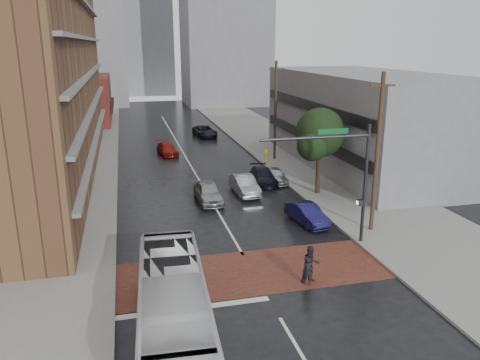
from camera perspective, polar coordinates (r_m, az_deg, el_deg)
ground at (r=24.68m, az=1.87°, el=-11.61°), size 160.00×160.00×0.00m
crosswalk at (r=25.10m, az=1.55°, el=-11.07°), size 14.00×5.00×0.02m
sidewalk_west at (r=47.71m, az=-20.08°, el=1.32°), size 9.00×90.00×0.15m
sidewalk_east at (r=50.52m, az=6.78°, el=3.00°), size 9.00×90.00×0.15m
apartment_block at (r=45.77m, az=-25.22°, el=17.86°), size 10.00×44.00×28.00m
storefront_west at (r=75.66m, az=-18.60°, el=9.28°), size 8.00×16.00×7.00m
building_east at (r=47.28m, az=14.83°, el=7.13°), size 11.00×26.00×9.00m
distant_tower_west at (r=99.42m, az=-19.46°, el=17.91°), size 18.00×16.00×32.00m
distant_tower_east at (r=95.34m, az=-1.85°, el=20.09°), size 16.00×14.00×36.00m
distant_tower_center at (r=116.15m, az=-11.38°, el=16.13°), size 12.00×10.00×24.00m
street_tree at (r=36.71m, az=9.72°, el=5.32°), size 4.20×4.10×6.90m
signal_mast at (r=27.17m, az=12.47°, el=1.36°), size 6.50×0.30×7.20m
utility_pole_near at (r=29.73m, az=16.38°, el=3.16°), size 1.60×0.26×10.00m
utility_pole_far at (r=47.79m, az=4.33°, el=8.49°), size 1.60×0.26×10.00m
transit_bus at (r=18.83m, az=-8.07°, el=-15.92°), size 3.23×11.23×3.09m
pedestrian_a at (r=23.76m, az=8.27°, el=-10.97°), size 0.62×0.53×1.45m
pedestrian_b at (r=23.94m, az=8.62°, el=-10.14°), size 0.95×0.74×1.92m
car_travel_a at (r=35.45m, az=-3.91°, el=-1.48°), size 1.87×4.53×1.54m
car_travel_b at (r=37.23m, az=0.55°, el=-0.62°), size 1.72×4.53×1.47m
car_travel_c at (r=51.33m, az=-8.85°, el=3.75°), size 2.33×4.48×1.24m
suv_travel at (r=61.06m, az=-4.31°, el=5.95°), size 2.88×5.29×1.41m
car_parked_near at (r=31.48m, az=8.18°, el=-4.14°), size 2.02×4.17×1.32m
car_parked_mid at (r=40.14m, az=2.85°, el=0.49°), size 2.17×4.63×1.31m
car_parked_far at (r=40.47m, az=4.34°, el=0.56°), size 1.51×3.74×1.27m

